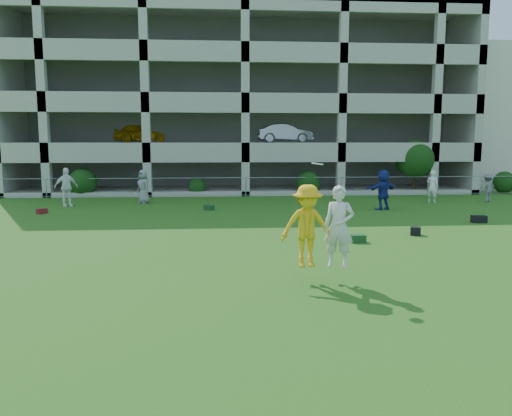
{
  "coord_description": "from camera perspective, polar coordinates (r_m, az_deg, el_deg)",
  "views": [
    {
      "loc": [
        -1.63,
        -11.65,
        3.36
      ],
      "look_at": [
        -0.54,
        3.0,
        1.4
      ],
      "focal_mm": 35.0,
      "sensor_mm": 36.0,
      "label": 1
    }
  ],
  "objects": [
    {
      "name": "bystander_e",
      "position": [
        29.38,
        19.51,
        2.34
      ],
      "size": [
        0.76,
        0.77,
        1.79
      ],
      "primitive_type": "imported",
      "rotation": [
        0.0,
        0.0,
        2.34
      ],
      "color": "white",
      "rests_on": "ground"
    },
    {
      "name": "ground",
      "position": [
        12.24,
        3.61,
        -8.35
      ],
      "size": [
        100.0,
        100.0,
        0.0
      ],
      "primitive_type": "plane",
      "color": "#235114",
      "rests_on": "ground"
    },
    {
      "name": "crate_d",
      "position": [
        18.96,
        17.76,
        -2.52
      ],
      "size": [
        0.45,
        0.45,
        0.3
      ],
      "primitive_type": "cube",
      "rotation": [
        0.0,
        0.0,
        -0.35
      ],
      "color": "black",
      "rests_on": "ground"
    },
    {
      "name": "fence",
      "position": [
        30.82,
        -1.19,
        2.48
      ],
      "size": [
        36.06,
        0.06,
        1.2
      ],
      "color": "gray",
      "rests_on": "ground"
    },
    {
      "name": "bystander_b",
      "position": [
        27.78,
        -20.89,
        2.25
      ],
      "size": [
        1.27,
        1.03,
        2.02
      ],
      "primitive_type": "imported",
      "rotation": [
        0.0,
        0.0,
        0.54
      ],
      "color": "white",
      "rests_on": "ground"
    },
    {
      "name": "bystander_d",
      "position": [
        25.49,
        14.32,
        2.04
      ],
      "size": [
        1.92,
        1.34,
        1.99
      ],
      "primitive_type": "imported",
      "rotation": [
        0.0,
        0.0,
        3.6
      ],
      "color": "navy",
      "rests_on": "ground"
    },
    {
      "name": "bag_black_e",
      "position": [
        22.81,
        24.12,
        -1.16
      ],
      "size": [
        0.64,
        0.39,
        0.3
      ],
      "primitive_type": "cube",
      "rotation": [
        0.0,
        0.0,
        -0.16
      ],
      "color": "black",
      "rests_on": "ground"
    },
    {
      "name": "bag_green_g",
      "position": [
        24.75,
        -5.38,
        0.05
      ],
      "size": [
        0.56,
        0.57,
        0.25
      ],
      "primitive_type": "cube",
      "rotation": [
        0.0,
        0.0,
        -0.81
      ],
      "color": "#153B22",
      "rests_on": "ground"
    },
    {
      "name": "bag_red_f",
      "position": [
        25.46,
        -23.28,
        -0.34
      ],
      "size": [
        0.5,
        0.53,
        0.24
      ],
      "primitive_type": "cube",
      "rotation": [
        0.0,
        0.0,
        0.89
      ],
      "color": "maroon",
      "rests_on": "ground"
    },
    {
      "name": "bystander_f",
      "position": [
        30.83,
        24.95,
        2.12
      ],
      "size": [
        1.16,
        0.87,
        1.6
      ],
      "primitive_type": "imported",
      "rotation": [
        0.0,
        0.0,
        3.44
      ],
      "color": "slate",
      "rests_on": "ground"
    },
    {
      "name": "frisbee_contest",
      "position": [
        11.92,
        6.82,
        -2.07
      ],
      "size": [
        1.83,
        0.83,
        2.51
      ],
      "color": "#F0B015",
      "rests_on": "ground"
    },
    {
      "name": "bystander_c",
      "position": [
        27.91,
        -12.75,
        2.39
      ],
      "size": [
        1.03,
        1.06,
        1.83
      ],
      "primitive_type": "imported",
      "rotation": [
        0.0,
        0.0,
        -0.86
      ],
      "color": "gray",
      "rests_on": "ground"
    },
    {
      "name": "bag_green_c",
      "position": [
        17.13,
        11.54,
        -3.43
      ],
      "size": [
        0.5,
        0.36,
        0.26
      ],
      "primitive_type": "cube",
      "rotation": [
        0.0,
        0.0,
        0.01
      ],
      "color": "#163D1B",
      "rests_on": "ground"
    },
    {
      "name": "shrub_row",
      "position": [
        32.02,
        6.99,
        4.22
      ],
      "size": [
        34.38,
        2.52,
        3.5
      ],
      "color": "#163D11",
      "rests_on": "ground"
    },
    {
      "name": "parking_garage",
      "position": [
        39.48,
        -1.91,
        11.45
      ],
      "size": [
        30.0,
        14.0,
        12.0
      ],
      "color": "#9E998C",
      "rests_on": "ground"
    }
  ]
}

